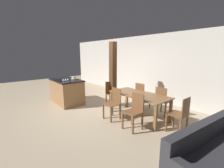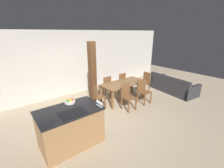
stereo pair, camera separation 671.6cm
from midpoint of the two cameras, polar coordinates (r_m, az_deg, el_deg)
The scene contains 16 objects.
ground_plane at distance 4.06m, azimuth -46.82°, elevation -21.66°, with size 16.00×16.00×0.00m, color tan.
wall_back at distance 5.86m, azimuth -47.15°, elevation 4.04°, with size 11.20×0.08×2.70m.
kitchen_island at distance 3.91m, azimuth -69.53°, elevation -21.92°, with size 1.43×0.89×0.95m.
fruit_bowl at distance 3.82m, azimuth -67.90°, elevation -13.10°, with size 0.26×0.26×0.11m.
wine_glass_near at distance 3.04m, azimuth -66.17°, elevation -16.63°, with size 0.07×0.07×0.15m.
wine_glass_middle at distance 3.10m, azimuth -65.50°, elevation -15.89°, with size 0.07×0.07×0.15m.
wine_glass_far at distance 3.16m, azimuth -64.87°, elevation -15.18°, with size 0.07×0.07×0.15m.
dining_table at distance 4.14m, azimuth -28.13°, elevation -6.45°, with size 1.83×0.86×0.73m.
dining_chair_near_left at distance 3.59m, azimuth -32.22°, elevation -13.76°, with size 0.40×0.40×0.92m.
dining_chair_near_right at distance 3.70m, azimuth -19.43°, elevation -10.67°, with size 0.40×0.40×0.92m.
dining_chair_far_left at distance 4.77m, azimuth -34.25°, elevation -6.18°, with size 0.40×0.40×0.92m.
dining_chair_far_right at distance 4.86m, azimuth -24.67°, elevation -4.08°, with size 0.40×0.40×0.92m.
dining_chair_head_end at distance 4.24m, azimuth -45.29°, elevation -11.72°, with size 0.40×0.40×0.92m.
dining_chair_foot_end at distance 4.54m, azimuth -11.84°, elevation -4.26°, with size 0.40×0.40×0.92m.
couch at distance 4.60m, azimuth 4.83°, elevation -6.66°, with size 1.14×2.11×0.77m.
timber_post at distance 4.12m, azimuth -48.06°, elevation -2.78°, with size 0.20×0.20×2.35m.
Camera 2 is at (-2.37, -3.56, 2.62)m, focal length 24.00 mm.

